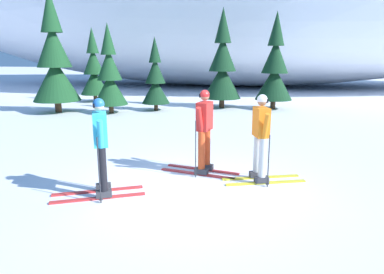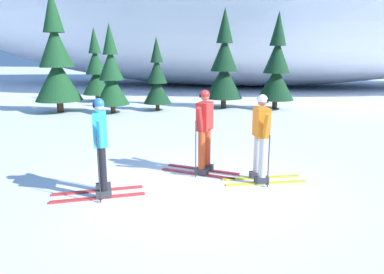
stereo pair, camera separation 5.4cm
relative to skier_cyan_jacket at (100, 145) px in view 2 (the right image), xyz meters
The scene contains 10 objects.
ground_plane 1.80m from the skier_cyan_jacket, 19.67° to the left, with size 120.00×120.00×0.00m, color white.
skier_cyan_jacket is the anchor object (origin of this frame).
skier_orange_jacket 3.12m from the skier_cyan_jacket, 23.60° to the left, with size 1.72×0.93×1.79m.
skier_red_jacket 2.29m from the skier_cyan_jacket, 43.35° to the left, with size 1.76×0.82×1.83m.
pine_tree_far_left 10.57m from the skier_cyan_jacket, 124.37° to the left, with size 2.04×2.04×5.28m.
pine_tree_left 13.80m from the skier_cyan_jacket, 115.38° to the left, with size 1.53×1.53×3.95m.
pine_tree_center_left 9.57m from the skier_cyan_jacket, 111.58° to the left, with size 1.49×1.49×3.86m.
pine_tree_center_right 10.15m from the skier_cyan_jacket, 100.10° to the left, with size 1.28×1.28×3.33m.
pine_tree_right 11.44m from the skier_cyan_jacket, 84.23° to the left, with size 1.80×1.80×4.67m.
pine_tree_far_right 11.98m from the skier_cyan_jacket, 72.56° to the left, with size 1.72×1.72×4.47m.
Camera 2 is at (1.32, -6.32, 2.56)m, focal length 33.24 mm.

